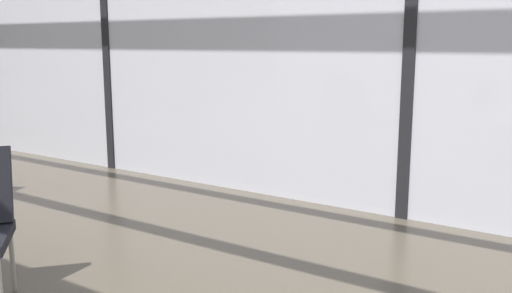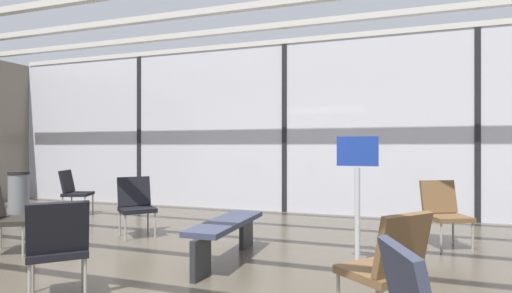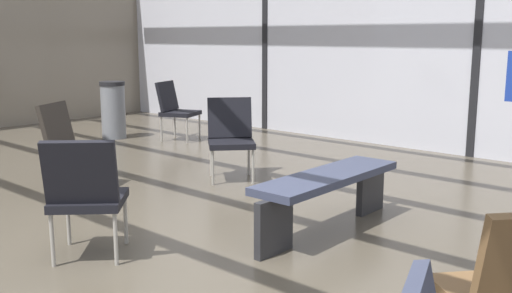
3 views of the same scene
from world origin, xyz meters
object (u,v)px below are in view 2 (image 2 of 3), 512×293
(lounge_chair_1, at_px, (444,209))
(lounge_chair_4, at_px, (58,243))
(parked_airplane, at_px, (286,117))
(trash_bin, at_px, (19,194))
(lounge_chair_6, at_px, (74,189))
(info_sign, at_px, (357,207))
(lounge_chair_0, at_px, (4,214))
(lounge_chair_7, at_px, (389,262))
(waiting_bench, at_px, (227,229))
(lounge_chair_5, at_px, (136,203))

(lounge_chair_1, relative_size, lounge_chair_4, 1.00)
(parked_airplane, xyz_separation_m, lounge_chair_4, (0.50, -9.35, -1.75))
(lounge_chair_4, bearing_deg, trash_bin, -81.92)
(lounge_chair_6, height_order, info_sign, info_sign)
(lounge_chair_0, relative_size, lounge_chair_1, 1.00)
(lounge_chair_7, xyz_separation_m, waiting_bench, (-1.83, 1.26, -0.13))
(parked_airplane, relative_size, waiting_bench, 8.48)
(parked_airplane, distance_m, lounge_chair_4, 9.52)
(lounge_chair_6, bearing_deg, info_sign, -129.67)
(lounge_chair_5, bearing_deg, info_sign, -59.01)
(lounge_chair_5, bearing_deg, waiting_bench, -71.28)
(waiting_bench, bearing_deg, lounge_chair_5, 66.41)
(lounge_chair_6, bearing_deg, lounge_chair_4, -159.61)
(waiting_bench, bearing_deg, lounge_chair_1, -58.33)
(lounge_chair_6, height_order, trash_bin, lounge_chair_6)
(parked_airplane, xyz_separation_m, lounge_chair_7, (3.21, -9.01, -1.75))
(lounge_chair_6, relative_size, trash_bin, 1.01)
(lounge_chair_1, relative_size, lounge_chair_5, 1.00)
(trash_bin, bearing_deg, waiting_bench, -15.88)
(lounge_chair_1, distance_m, lounge_chair_5, 4.34)
(info_sign, bearing_deg, trash_bin, 168.95)
(lounge_chair_7, bearing_deg, waiting_bench, -84.93)
(lounge_chair_0, xyz_separation_m, lounge_chair_5, (0.94, 1.39, 0.00))
(parked_airplane, height_order, info_sign, parked_airplane)
(lounge_chair_0, height_order, waiting_bench, lounge_chair_0)
(lounge_chair_6, bearing_deg, parked_airplane, -47.09)
(lounge_chair_4, distance_m, trash_bin, 5.02)
(lounge_chair_0, height_order, lounge_chair_4, same)
(parked_airplane, xyz_separation_m, trash_bin, (-3.52, -6.34, -1.81))
(lounge_chair_4, distance_m, lounge_chair_6, 4.79)
(lounge_chair_6, distance_m, waiting_bench, 4.55)
(lounge_chair_5, distance_m, waiting_bench, 1.96)
(info_sign, bearing_deg, lounge_chair_7, -75.99)
(lounge_chair_0, distance_m, lounge_chair_1, 5.65)
(lounge_chair_6, relative_size, waiting_bench, 0.51)
(lounge_chair_7, xyz_separation_m, info_sign, (-0.35, 1.41, 0.18))
(parked_airplane, height_order, lounge_chair_6, parked_airplane)
(parked_airplane, relative_size, lounge_chair_0, 16.57)
(lounge_chair_4, bearing_deg, info_sign, 171.45)
(parked_airplane, relative_size, trash_bin, 16.77)
(parked_airplane, height_order, lounge_chair_5, parked_airplane)
(lounge_chair_0, xyz_separation_m, trash_bin, (-2.16, 2.03, -0.06))
(lounge_chair_4, height_order, trash_bin, lounge_chair_4)
(parked_airplane, relative_size, info_sign, 10.01)
(lounge_chair_4, height_order, lounge_chair_6, same)
(parked_airplane, distance_m, waiting_bench, 8.09)
(lounge_chair_5, height_order, info_sign, info_sign)
(lounge_chair_1, height_order, lounge_chair_4, same)
(lounge_chair_7, bearing_deg, lounge_chair_1, -152.81)
(lounge_chair_7, distance_m, info_sign, 1.47)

